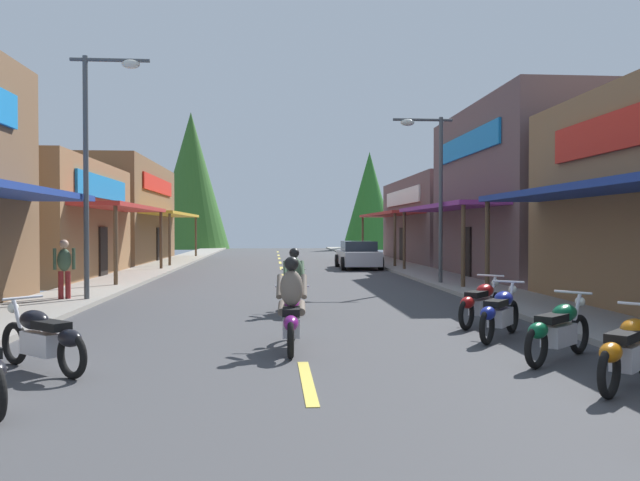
# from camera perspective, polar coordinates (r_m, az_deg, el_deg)

# --- Properties ---
(ground) EXTENTS (10.21, 80.21, 0.10)m
(ground) POSITION_cam_1_polar(r_m,az_deg,el_deg) (24.51, -3.29, -3.79)
(ground) COLOR #424244
(sidewalk_left) EXTENTS (2.29, 80.21, 0.12)m
(sidewalk_left) POSITION_cam_1_polar(r_m,az_deg,el_deg) (25.17, -17.70, -3.46)
(sidewalk_left) COLOR gray
(sidewalk_left) RESTS_ON ground
(sidewalk_right) EXTENTS (2.29, 80.21, 0.12)m
(sidewalk_right) POSITION_cam_1_polar(r_m,az_deg,el_deg) (25.40, 10.98, -3.38)
(sidewalk_right) COLOR #9E9991
(sidewalk_right) RESTS_ON ground
(centerline_dashes) EXTENTS (0.16, 55.46, 0.01)m
(centerline_dashes) POSITION_cam_1_polar(r_m,az_deg,el_deg) (28.43, -3.44, -3.00)
(centerline_dashes) COLOR #E0C64C
(centerline_dashes) RESTS_ON ground
(storefront_left_middle) EXTENTS (9.41, 10.10, 4.75)m
(storefront_left_middle) POSITION_cam_1_polar(r_m,az_deg,el_deg) (28.16, -26.72, 1.69)
(storefront_left_middle) COLOR olive
(storefront_left_middle) RESTS_ON ground
(storefront_left_far) EXTENTS (7.99, 12.81, 5.96)m
(storefront_left_far) POSITION_cam_1_polar(r_m,az_deg,el_deg) (39.74, -18.96, 2.40)
(storefront_left_far) COLOR brown
(storefront_left_far) RESTS_ON ground
(storefront_right_middle) EXTENTS (10.53, 10.64, 6.94)m
(storefront_right_middle) POSITION_cam_1_polar(r_m,az_deg,el_deg) (27.51, 22.00, 4.00)
(storefront_right_middle) COLOR brown
(storefront_right_middle) RESTS_ON ground
(storefront_right_far) EXTENTS (8.56, 13.12, 5.04)m
(storefront_right_far) POSITION_cam_1_polar(r_m,az_deg,el_deg) (38.83, 12.39, 1.79)
(storefront_right_far) COLOR brown
(storefront_right_far) RESTS_ON ground
(streetlamp_left) EXTENTS (2.12, 0.30, 6.71)m
(streetlamp_left) POSITION_cam_1_polar(r_m,az_deg,el_deg) (18.13, -19.71, 8.28)
(streetlamp_left) COLOR #474C51
(streetlamp_left) RESTS_ON ground
(streetlamp_right) EXTENTS (2.12, 0.30, 5.98)m
(streetlamp_right) POSITION_cam_1_polar(r_m,az_deg,el_deg) (22.52, 10.18, 5.87)
(streetlamp_right) COLOR #474C51
(streetlamp_right) RESTS_ON ground
(motorcycle_parked_right_1) EXTENTS (1.64, 1.52, 1.04)m
(motorcycle_parked_right_1) POSITION_cam_1_polar(r_m,az_deg,el_deg) (8.98, 26.39, -8.93)
(motorcycle_parked_right_1) COLOR black
(motorcycle_parked_right_1) RESTS_ON ground
(motorcycle_parked_right_2) EXTENTS (1.69, 1.47, 1.04)m
(motorcycle_parked_right_2) POSITION_cam_1_polar(r_m,az_deg,el_deg) (10.29, 20.95, -7.61)
(motorcycle_parked_right_2) COLOR black
(motorcycle_parked_right_2) RESTS_ON ground
(motorcycle_parked_right_3) EXTENTS (1.39, 1.75, 1.04)m
(motorcycle_parked_right_3) POSITION_cam_1_polar(r_m,az_deg,el_deg) (12.02, 16.13, -6.33)
(motorcycle_parked_right_3) COLOR black
(motorcycle_parked_right_3) RESTS_ON ground
(motorcycle_parked_right_4) EXTENTS (1.49, 1.67, 1.04)m
(motorcycle_parked_right_4) POSITION_cam_1_polar(r_m,az_deg,el_deg) (13.51, 14.49, -5.51)
(motorcycle_parked_right_4) COLOR black
(motorcycle_parked_right_4) RESTS_ON ground
(motorcycle_parked_left_3) EXTENTS (1.69, 1.47, 1.04)m
(motorcycle_parked_left_3) POSITION_cam_1_polar(r_m,az_deg,el_deg) (9.76, -24.02, -8.11)
(motorcycle_parked_left_3) COLOR black
(motorcycle_parked_left_3) RESTS_ON ground
(rider_cruising_lead) EXTENTS (0.60, 2.14, 1.57)m
(rider_cruising_lead) POSITION_cam_1_polar(r_m,az_deg,el_deg) (10.49, -2.61, -6.46)
(rider_cruising_lead) COLOR black
(rider_cruising_lead) RESTS_ON ground
(rider_cruising_trailing) EXTENTS (0.60, 2.14, 1.57)m
(rider_cruising_trailing) POSITION_cam_1_polar(r_m,az_deg,el_deg) (15.06, -2.38, -4.16)
(rider_cruising_trailing) COLOR black
(rider_cruising_trailing) RESTS_ON ground
(pedestrian_waiting) EXTENTS (0.54, 0.36, 1.73)m
(pedestrian_waiting) POSITION_cam_1_polar(r_m,az_deg,el_deg) (18.36, -22.35, -2.19)
(pedestrian_waiting) COLOR maroon
(pedestrian_waiting) RESTS_ON ground
(parked_car_curbside) EXTENTS (2.07, 4.30, 1.40)m
(parked_car_curbside) POSITION_cam_1_polar(r_m,az_deg,el_deg) (31.78, 3.52, -1.34)
(parked_car_curbside) COLOR silver
(parked_car_curbside) RESTS_ON ground
(treeline_backdrop) EXTENTS (24.54, 12.19, 13.90)m
(treeline_backdrop) POSITION_cam_1_polar(r_m,az_deg,el_deg) (65.16, -9.18, 4.51)
(treeline_backdrop) COLOR #325F23
(treeline_backdrop) RESTS_ON ground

